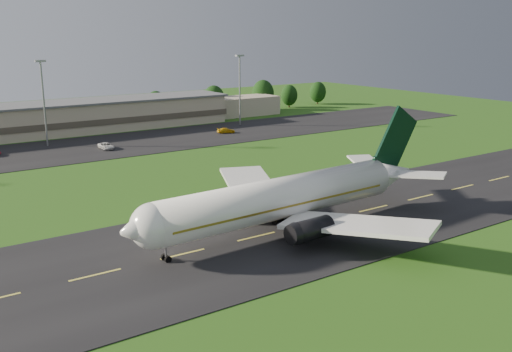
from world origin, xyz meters
TOP-DOWN VIEW (x-y plane):
  - ground at (0.00, 0.00)m, footprint 360.00×360.00m
  - taxiway at (0.00, 0.00)m, footprint 220.00×30.00m
  - apron at (0.00, 72.00)m, footprint 260.00×30.00m
  - airliner at (15.72, 0.04)m, footprint 51.30×42.14m
  - terminal at (6.40, 96.18)m, footprint 145.00×16.00m
  - light_mast_centre at (5.00, 80.00)m, footprint 2.40×1.20m
  - light_mast_east at (60.00, 80.00)m, footprint 2.40×1.20m
  - tree_line at (39.14, 105.54)m, footprint 193.10×9.51m
  - service_vehicle_c at (15.20, 68.18)m, footprint 2.64×5.38m
  - service_vehicle_d at (49.64, 70.87)m, footprint 5.17×3.32m

SIDE VIEW (x-z plane):
  - ground at x=0.00m, z-range 0.00..0.00m
  - taxiway at x=0.00m, z-range 0.00..0.10m
  - apron at x=0.00m, z-range 0.00..0.10m
  - service_vehicle_d at x=49.64m, z-range 0.10..1.49m
  - service_vehicle_c at x=15.20m, z-range 0.10..1.57m
  - terminal at x=6.40m, z-range -0.21..8.19m
  - airliner at x=15.72m, z-range -3.13..12.45m
  - tree_line at x=39.14m, z-range -0.38..10.10m
  - light_mast_centre at x=5.00m, z-range 2.56..22.91m
  - light_mast_east at x=60.00m, z-range 2.56..22.91m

